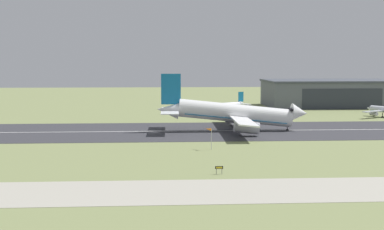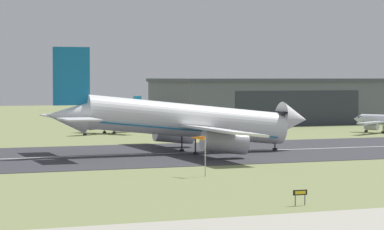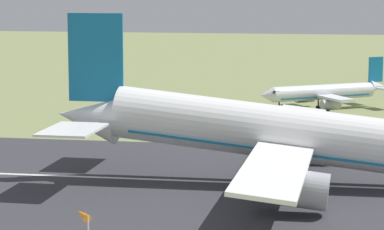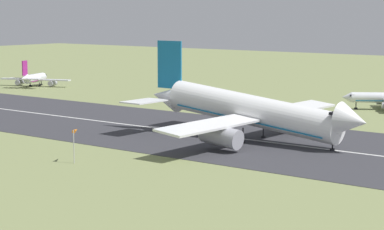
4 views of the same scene
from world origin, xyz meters
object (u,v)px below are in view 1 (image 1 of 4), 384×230
Objects in this scene: airplane_parked_centre at (223,106)px; windsock_pole at (208,130)px; airplane_landing at (234,114)px; runway_sign at (219,168)px.

windsock_pole is at bearing -99.10° from airplane_parked_centre.
airplane_landing is 9.54× the size of windsock_pole.
windsock_pole is 30.16m from runway_sign.
runway_sign is at bearing -100.58° from airplane_landing.
airplane_parked_centre is (3.43, 57.98, -2.57)m from airplane_landing.
airplane_landing is 65.35m from runway_sign.
airplane_parked_centre reaches higher than runway_sign.
airplane_landing is 36.01m from windsock_pole.
runway_sign is (-11.97, -64.11, -4.28)m from airplane_landing.
airplane_landing is 58.14m from airplane_parked_centre.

